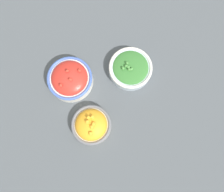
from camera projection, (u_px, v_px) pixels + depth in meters
The scene contains 4 objects.
ground_plane at pixel (112, 98), 0.88m from camera, with size 3.00×3.00×0.00m, color #4C5156.
bowl_broccoli at pixel (130, 68), 0.88m from camera, with size 0.18×0.18×0.06m.
bowl_squash at pixel (91, 125), 0.83m from camera, with size 0.15×0.15×0.08m.
bowl_cherry_tomatoes at pixel (70, 79), 0.86m from camera, with size 0.18×0.18×0.09m.
Camera 1 is at (-0.09, 0.15, 0.87)m, focal length 35.00 mm.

